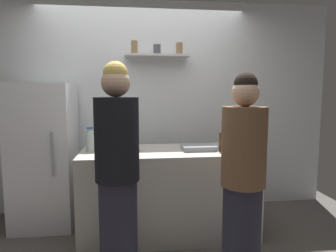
# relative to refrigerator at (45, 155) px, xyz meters

# --- Properties ---
(back_wall_assembly) EXTENTS (4.80, 0.32, 2.60)m
(back_wall_assembly) POSITION_rel_refrigerator_xyz_m (1.10, 0.40, 0.51)
(back_wall_assembly) COLOR white
(back_wall_assembly) RESTS_ON ground
(refrigerator) EXTENTS (0.64, 0.67, 1.58)m
(refrigerator) POSITION_rel_refrigerator_xyz_m (0.00, 0.00, 0.00)
(refrigerator) COLOR white
(refrigerator) RESTS_ON ground
(counter) EXTENTS (1.77, 0.75, 0.89)m
(counter) POSITION_rel_refrigerator_xyz_m (1.34, -0.37, -0.34)
(counter) COLOR #B7B2A8
(counter) RESTS_ON ground
(baking_pan) EXTENTS (0.34, 0.24, 0.05)m
(baking_pan) POSITION_rel_refrigerator_xyz_m (1.65, -0.41, 0.13)
(baking_pan) COLOR gray
(baking_pan) RESTS_ON counter
(utensil_holder) EXTENTS (0.10, 0.10, 0.22)m
(utensil_holder) POSITION_rel_refrigerator_xyz_m (1.94, -0.34, 0.16)
(utensil_holder) COLOR #B2B2B7
(utensil_holder) RESTS_ON counter
(wine_bottle_amber_glass) EXTENTS (0.08, 0.08, 0.30)m
(wine_bottle_amber_glass) POSITION_rel_refrigerator_xyz_m (1.88, -0.50, 0.21)
(wine_bottle_amber_glass) COLOR #472814
(wine_bottle_amber_glass) RESTS_ON counter
(wine_bottle_green_glass) EXTENTS (0.07, 0.07, 0.31)m
(wine_bottle_green_glass) POSITION_rel_refrigerator_xyz_m (1.00, -0.38, 0.22)
(wine_bottle_green_glass) COLOR #19471E
(wine_bottle_green_glass) RESTS_ON counter
(water_bottle_plastic) EXTENTS (0.09, 0.09, 0.25)m
(water_bottle_plastic) POSITION_rel_refrigerator_xyz_m (0.55, -0.35, 0.21)
(water_bottle_plastic) COLOR silver
(water_bottle_plastic) RESTS_ON counter
(person_blonde) EXTENTS (0.34, 0.34, 1.72)m
(person_blonde) POSITION_rel_refrigerator_xyz_m (0.86, -1.10, 0.06)
(person_blonde) COLOR #262633
(person_blonde) RESTS_ON ground
(person_brown_jacket) EXTENTS (0.34, 0.34, 1.63)m
(person_brown_jacket) POSITION_rel_refrigerator_xyz_m (1.82, -1.22, 0.02)
(person_brown_jacket) COLOR #262633
(person_brown_jacket) RESTS_ON ground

